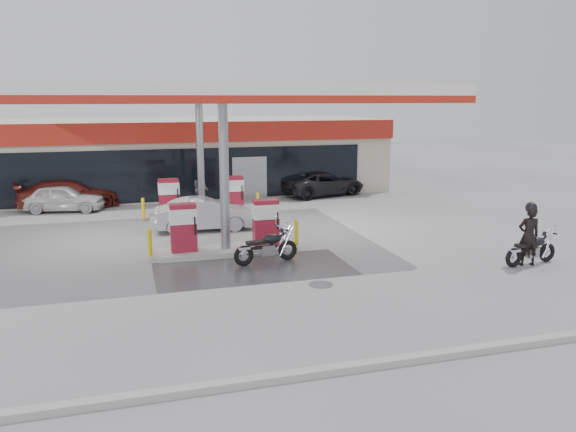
% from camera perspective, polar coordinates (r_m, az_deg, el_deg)
% --- Properties ---
extents(ground, '(90.00, 90.00, 0.00)m').
position_cam_1_polar(ground, '(17.32, -5.16, -5.49)').
color(ground, gray).
rests_on(ground, ground).
extents(wet_patch, '(6.00, 3.00, 0.00)m').
position_cam_1_polar(wet_patch, '(17.42, -3.54, -5.36)').
color(wet_patch, '#4C4C4F').
rests_on(wet_patch, ground).
extents(drain_cover, '(0.70, 0.70, 0.01)m').
position_cam_1_polar(drain_cover, '(15.98, 3.35, -6.96)').
color(drain_cover, '#38383A').
rests_on(drain_cover, ground).
extents(kerb, '(28.00, 0.25, 0.15)m').
position_cam_1_polar(kerb, '(11.00, 2.16, -15.69)').
color(kerb, gray).
rests_on(kerb, ground).
extents(store_building, '(22.00, 8.22, 4.00)m').
position_cam_1_polar(store_building, '(32.48, -10.68, 6.13)').
color(store_building, beige).
rests_on(store_building, ground).
extents(canopy, '(16.00, 10.02, 5.51)m').
position_cam_1_polar(canopy, '(21.46, -8.06, 12.08)').
color(canopy, silver).
rests_on(canopy, ground).
extents(pump_island_near, '(5.14, 1.30, 1.78)m').
position_cam_1_polar(pump_island_near, '(19.03, -6.36, -1.70)').
color(pump_island_near, '#9E9E99').
rests_on(pump_island_near, ground).
extents(pump_island_far, '(5.14, 1.30, 1.78)m').
position_cam_1_polar(pump_island_far, '(24.84, -8.75, 1.44)').
color(pump_island_far, '#9E9E99').
rests_on(pump_island_far, ground).
extents(main_motorcycle, '(2.06, 0.79, 1.06)m').
position_cam_1_polar(main_motorcycle, '(19.30, 23.52, -3.19)').
color(main_motorcycle, black).
rests_on(main_motorcycle, ground).
extents(biker_main, '(0.76, 0.57, 1.90)m').
position_cam_1_polar(biker_main, '(19.04, 23.25, -1.87)').
color(biker_main, black).
rests_on(biker_main, ground).
extents(parked_motorcycle, '(2.18, 0.83, 1.12)m').
position_cam_1_polar(parked_motorcycle, '(17.88, -2.14, -3.23)').
color(parked_motorcycle, black).
rests_on(parked_motorcycle, ground).
extents(sedan_white, '(3.93, 2.17, 1.27)m').
position_cam_1_polar(sedan_white, '(27.96, -21.91, 1.72)').
color(sedan_white, silver).
rests_on(sedan_white, ground).
extents(attendant, '(0.87, 0.99, 1.71)m').
position_cam_1_polar(attendant, '(27.60, -8.84, 2.78)').
color(attendant, '#4E4F53').
rests_on(attendant, ground).
extents(hatchback_silver, '(3.99, 1.54, 1.30)m').
position_cam_1_polar(hatchback_silver, '(22.49, -8.47, 0.19)').
color(hatchback_silver, '#A3A7AB').
rests_on(hatchback_silver, ground).
extents(parked_car_left, '(5.03, 2.86, 1.37)m').
position_cam_1_polar(parked_car_left, '(28.75, -21.39, 2.13)').
color(parked_car_left, '#5A1913').
rests_on(parked_car_left, ground).
extents(parked_car_right, '(5.04, 3.26, 1.29)m').
position_cam_1_polar(parked_car_right, '(30.35, 3.56, 3.33)').
color(parked_car_right, black).
rests_on(parked_car_right, ground).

